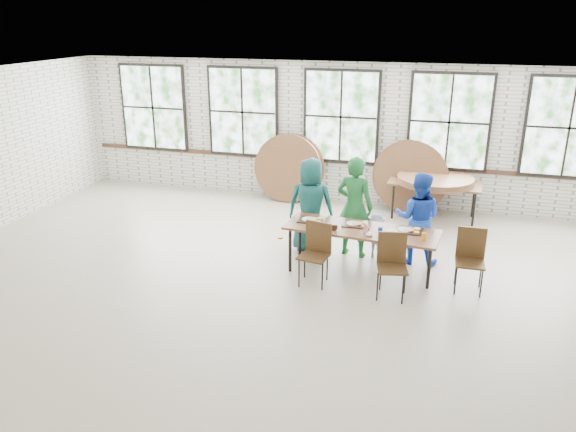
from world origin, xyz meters
name	(u,v)px	position (x,y,z in m)	size (l,w,h in m)	color
room	(341,119)	(0.00, 4.44, 1.83)	(12.00, 12.00, 12.00)	#B1A08D
dining_table	(361,232)	(1.03, 0.98, 0.69)	(2.46, 1.01, 0.74)	brown
chair_near_left	(316,248)	(0.43, 0.45, 0.56)	(0.48, 0.47, 0.95)	#462E17
chair_near_right	(392,259)	(1.59, 0.35, 0.56)	(0.50, 0.49, 0.95)	#462E17
chair_spare	(470,254)	(2.69, 0.86, 0.56)	(0.43, 0.42, 0.95)	#462E17
adult_teal	(311,205)	(0.05, 1.63, 0.82)	(0.80, 0.52, 1.65)	#165549
adult_green	(354,207)	(0.81, 1.63, 0.87)	(0.63, 0.42, 1.74)	#1B672E
toddler	(376,236)	(1.20, 1.63, 0.39)	(0.51, 0.29, 0.78)	#191647
adult_blue	(418,218)	(1.86, 1.63, 0.77)	(0.75, 0.58, 1.54)	blue
storage_table	(435,185)	(2.04, 3.92, 0.69)	(1.85, 0.87, 0.74)	brown
tabletop_clutter	(367,228)	(1.12, 0.96, 0.77)	(2.05, 0.63, 0.11)	black
round_tops_stacked	(435,180)	(2.04, 3.92, 0.80)	(1.50, 1.50, 0.13)	brown
round_tops_leaning	(348,173)	(0.23, 4.19, 0.73)	(4.15, 0.44, 1.49)	brown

